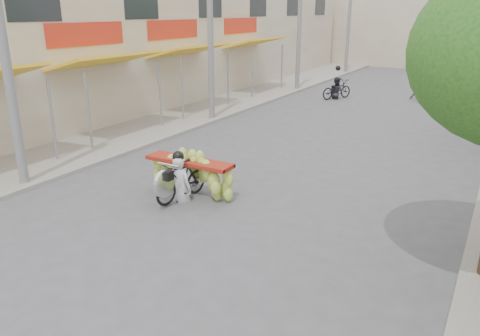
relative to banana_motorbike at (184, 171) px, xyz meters
name	(u,v)px	position (x,y,z in m)	size (l,w,h in m)	color
ground	(82,307)	(1.28, -4.46, -0.70)	(120.00, 120.00, 0.00)	#505055
sidewalk_left	(218,103)	(-5.72, 10.54, -0.64)	(4.00, 60.00, 0.12)	gray
shophouse_row_left	(123,40)	(-10.71, 9.52, 2.30)	(9.77, 40.00, 6.00)	#BFB297
far_building	(445,22)	(1.28, 33.54, 2.80)	(20.00, 6.00, 7.00)	#BFB297
utility_pole_near	(0,27)	(-4.12, -1.46, 3.32)	(0.60, 0.24, 8.00)	slate
utility_pole_mid	(210,20)	(-4.12, 7.54, 3.32)	(0.60, 0.24, 8.00)	slate
utility_pole_far	(300,17)	(-4.12, 16.54, 3.32)	(0.60, 0.24, 8.00)	slate
utility_pole_back	(349,16)	(-4.12, 25.54, 3.32)	(0.60, 0.24, 8.00)	slate
banana_motorbike	(184,171)	(0.00, 0.00, 0.00)	(2.31, 1.84, 2.11)	black
bg_motorbike_a	(337,85)	(-1.24, 15.00, 0.02)	(1.41, 1.85, 1.95)	black
bg_motorbike_b	(423,84)	(2.67, 16.87, 0.13)	(1.06, 1.79, 1.95)	black
bg_motorbike_c	(448,70)	(3.07, 23.64, 0.12)	(1.08, 1.56, 1.95)	black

